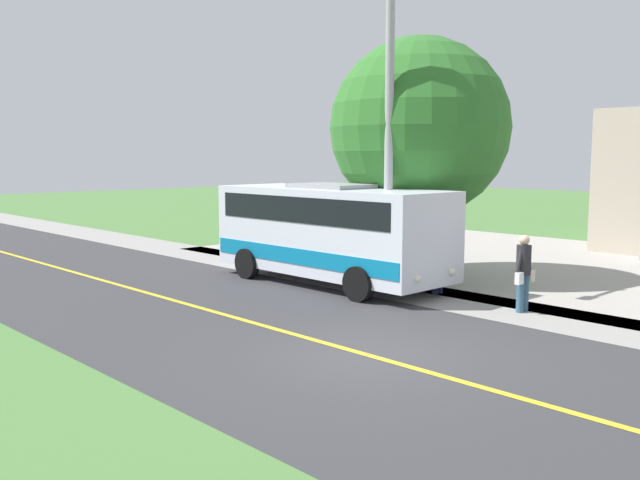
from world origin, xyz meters
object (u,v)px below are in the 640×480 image
Objects in this scene: shuttle_bus_front at (331,229)px; tree_curbside at (419,128)px; pedestrian_waiting at (438,257)px; pedestrian_with_bags at (523,270)px; street_light_pole at (386,122)px.

tree_curbside is at bearing 162.65° from shuttle_bus_front.
pedestrian_waiting is 0.25× the size of tree_curbside.
shuttle_bus_front is 4.15m from tree_curbside.
pedestrian_waiting is 4.47m from tree_curbside.
tree_curbside is at bearing -114.00° from pedestrian_with_bags.
tree_curbside is (-1.83, -2.13, 3.48)m from pedestrian_waiting.
shuttle_bus_front is 3.24m from pedestrian_waiting.
pedestrian_with_bags is 6.32m from tree_curbside.
pedestrian_waiting is 3.83m from street_light_pole.
shuttle_bus_front is 3.46m from street_light_pole.
pedestrian_waiting is (-0.31, -2.69, -0.00)m from pedestrian_with_bags.
tree_curbside reaches higher than pedestrian_with_bags.
tree_curbside is at bearing -160.86° from street_light_pole.
shuttle_bus_front is 5.78m from pedestrian_with_bags.
tree_curbside is (-2.15, -4.82, 3.48)m from pedestrian_with_bags.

